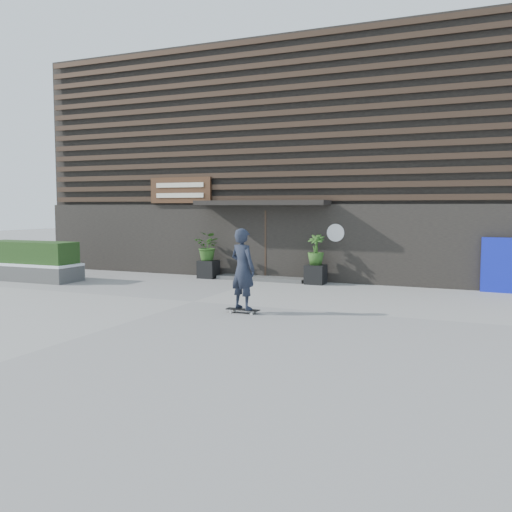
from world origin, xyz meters
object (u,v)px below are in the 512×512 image
at_px(planter_pot_right, 316,274).
at_px(skateboarder, 243,269).
at_px(planter_pot_left, 208,269).
at_px(raised_bed, 31,272).

height_order(planter_pot_right, skateboarder, skateboarder).
relative_size(planter_pot_left, planter_pot_right, 1.00).
xyz_separation_m(planter_pot_right, raised_bed, (-8.97, -2.79, -0.05)).
relative_size(planter_pot_left, skateboarder, 0.31).
distance_m(planter_pot_right, skateboarder, 5.37).
bearing_deg(planter_pot_left, raised_bed, -151.62).
xyz_separation_m(planter_pot_left, planter_pot_right, (3.80, 0.00, 0.00)).
relative_size(planter_pot_right, skateboarder, 0.31).
bearing_deg(raised_bed, skateboarder, -15.94).
distance_m(raised_bed, skateboarder, 9.26).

